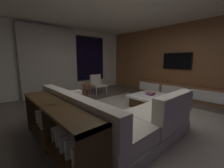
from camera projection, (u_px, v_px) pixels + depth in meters
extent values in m
plane|color=#564C44|center=(129.00, 118.00, 3.38)|extent=(9.20, 9.20, 0.00)
cube|color=silver|center=(63.00, 61.00, 5.85)|extent=(6.60, 0.12, 2.70)
cube|color=black|center=(90.00, 59.00, 6.64)|extent=(1.52, 0.02, 2.02)
cube|color=black|center=(90.00, 59.00, 6.63)|extent=(1.40, 0.03, 1.90)
cube|color=#BCB5A3|center=(51.00, 62.00, 5.36)|extent=(2.10, 0.12, 2.60)
cube|color=brown|center=(185.00, 61.00, 5.17)|extent=(0.12, 7.80, 2.70)
cube|color=gray|center=(141.00, 116.00, 3.54)|extent=(3.20, 3.80, 0.01)
cube|color=#B1A997|center=(90.00, 128.00, 2.72)|extent=(0.90, 2.50, 0.18)
cube|color=beige|center=(90.00, 118.00, 2.68)|extent=(0.86, 2.42, 0.24)
cube|color=beige|center=(72.00, 106.00, 2.40)|extent=(0.20, 2.50, 0.40)
cube|color=beige|center=(64.00, 96.00, 3.49)|extent=(0.90, 0.20, 0.18)
cube|color=#B1A997|center=(155.00, 127.00, 2.77)|extent=(1.10, 0.90, 0.18)
cube|color=beige|center=(155.00, 117.00, 2.74)|extent=(1.07, 0.86, 0.24)
cube|color=beige|center=(174.00, 105.00, 2.43)|extent=(1.10, 0.20, 0.40)
cube|color=beige|center=(65.00, 100.00, 2.89)|extent=(0.10, 0.36, 0.36)
cube|color=#B2A893|center=(88.00, 111.00, 2.26)|extent=(0.10, 0.36, 0.36)
cube|color=#422D16|center=(153.00, 102.00, 4.16)|extent=(1.00, 1.00, 0.30)
cube|color=white|center=(153.00, 96.00, 4.13)|extent=(1.16, 1.16, 0.06)
cube|color=#A3346F|center=(151.00, 94.00, 4.22)|extent=(0.26, 0.14, 0.02)
cube|color=#3C41B6|center=(150.00, 94.00, 4.21)|extent=(0.23, 0.14, 0.02)
cube|color=#9D4D59|center=(150.00, 93.00, 4.22)|extent=(0.24, 0.22, 0.03)
cylinder|color=#B2ADA0|center=(107.00, 90.00, 5.79)|extent=(0.04, 0.04, 0.36)
cylinder|color=#B2ADA0|center=(96.00, 91.00, 5.51)|extent=(0.04, 0.04, 0.36)
cylinder|color=#B2ADA0|center=(100.00, 88.00, 6.19)|extent=(0.04, 0.04, 0.36)
cylinder|color=#B2ADA0|center=(90.00, 89.00, 5.91)|extent=(0.04, 0.04, 0.36)
cube|color=beige|center=(98.00, 85.00, 5.82)|extent=(0.59, 0.61, 0.08)
cube|color=beige|center=(95.00, 79.00, 5.97)|extent=(0.49, 0.13, 0.38)
cylinder|color=#BF4C1E|center=(84.00, 91.00, 5.42)|extent=(0.03, 0.03, 0.46)
cylinder|color=#BF4C1E|center=(88.00, 90.00, 5.55)|extent=(0.03, 0.03, 0.46)
cylinder|color=#BF4C1E|center=(85.00, 90.00, 5.56)|extent=(0.03, 0.03, 0.46)
cylinder|color=#BF4C1E|center=(86.00, 85.00, 5.45)|extent=(0.32, 0.32, 0.02)
cube|color=brown|center=(176.00, 91.00, 5.24)|extent=(0.44, 3.10, 0.52)
cube|color=white|center=(207.00, 96.00, 4.32)|extent=(0.02, 0.93, 0.33)
cube|color=white|center=(174.00, 91.00, 5.08)|extent=(0.02, 0.93, 0.33)
cube|color=white|center=(149.00, 87.00, 5.85)|extent=(0.02, 0.93, 0.33)
cube|color=#352214|center=(202.00, 99.00, 4.61)|extent=(0.33, 0.68, 0.19)
cube|color=#759BCD|center=(211.00, 102.00, 4.42)|extent=(0.03, 0.04, 0.15)
cube|color=#B052D5|center=(208.00, 101.00, 4.49)|extent=(0.03, 0.04, 0.16)
cube|color=#7EB9B2|center=(205.00, 100.00, 4.55)|extent=(0.03, 0.04, 0.18)
cube|color=#695866|center=(202.00, 99.00, 4.61)|extent=(0.03, 0.04, 0.19)
cube|color=#B456AC|center=(199.00, 99.00, 4.68)|extent=(0.03, 0.04, 0.17)
cube|color=#614F80|center=(196.00, 99.00, 4.74)|extent=(0.03, 0.04, 0.14)
cube|color=gray|center=(193.00, 98.00, 4.80)|extent=(0.03, 0.04, 0.16)
cube|color=black|center=(177.00, 61.00, 5.28)|extent=(0.04, 1.06, 0.61)
cube|color=black|center=(177.00, 61.00, 5.28)|extent=(0.05, 1.02, 0.57)
cube|color=#422D16|center=(55.00, 105.00, 2.10)|extent=(0.40, 2.10, 0.04)
cube|color=#422D16|center=(57.00, 141.00, 2.19)|extent=(0.38, 2.04, 0.03)
cube|color=#422D16|center=(95.00, 164.00, 1.40)|extent=(0.40, 0.04, 0.74)
cube|color=#422D16|center=(38.00, 110.00, 2.91)|extent=(0.40, 0.04, 0.74)
cube|color=#422D16|center=(56.00, 127.00, 2.15)|extent=(0.38, 0.03, 0.74)
cube|color=white|center=(87.00, 163.00, 1.54)|extent=(0.18, 0.04, 0.24)
cube|color=silver|center=(79.00, 155.00, 1.67)|extent=(0.18, 0.04, 0.24)
cube|color=white|center=(72.00, 148.00, 1.79)|extent=(0.18, 0.04, 0.26)
cube|color=silver|center=(66.00, 143.00, 1.92)|extent=(0.18, 0.04, 0.23)
cube|color=silver|center=(62.00, 137.00, 2.05)|extent=(0.18, 0.04, 0.25)
cube|color=silver|center=(57.00, 133.00, 2.17)|extent=(0.18, 0.04, 0.24)
cube|color=silver|center=(53.00, 129.00, 2.30)|extent=(0.18, 0.04, 0.23)
cube|color=white|center=(50.00, 125.00, 2.43)|extent=(0.18, 0.04, 0.25)
cube|color=silver|center=(46.00, 122.00, 2.54)|extent=(0.18, 0.04, 0.26)
cube|color=white|center=(43.00, 119.00, 2.67)|extent=(0.18, 0.04, 0.26)
cube|color=silver|center=(41.00, 116.00, 2.80)|extent=(0.18, 0.04, 0.26)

